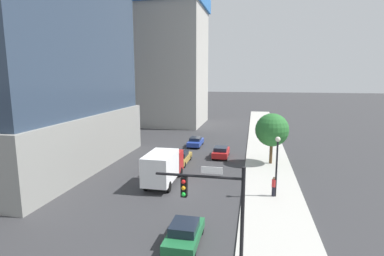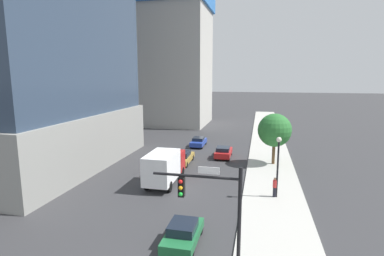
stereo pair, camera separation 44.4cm
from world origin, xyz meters
TOP-DOWN VIEW (x-y plane):
  - sidewalk at (7.87, 20.00)m, footprint 5.29×120.00m
  - construction_building at (-12.63, 53.00)m, footprint 22.37×24.55m
  - traffic_light_pole at (4.22, 2.66)m, footprint 4.65×0.48m
  - street_lamp at (8.09, 14.06)m, footprint 0.44×0.44m
  - street_tree at (8.20, 24.49)m, footprint 3.93×3.93m
  - car_blue at (-2.51, 32.14)m, footprint 1.87×4.40m
  - car_red at (1.98, 26.49)m, footprint 1.94×4.16m
  - car_green at (1.98, 5.31)m, footprint 1.95×4.10m
  - car_gold at (-2.51, 22.78)m, footprint 1.80×4.75m
  - box_truck at (-2.51, 15.43)m, footprint 2.48×6.58m
  - pedestrian_red_shirt at (7.92, 14.06)m, footprint 0.34×0.34m

SIDE VIEW (x-z plane):
  - sidewalk at x=7.87m, z-range 0.00..0.15m
  - car_blue at x=-2.51m, z-range 0.01..1.39m
  - car_green at x=1.98m, z-range 0.00..1.44m
  - car_gold at x=-2.51m, z-range -0.01..1.47m
  - car_red at x=1.98m, z-range 0.00..1.49m
  - pedestrian_red_shirt at x=7.92m, z-range 0.17..1.90m
  - box_truck at x=-2.51m, z-range 0.19..3.49m
  - street_lamp at x=8.09m, z-range 1.01..6.32m
  - traffic_light_pole at x=4.22m, z-range 1.18..7.09m
  - street_tree at x=8.20m, z-range 1.20..7.25m
  - construction_building at x=-12.63m, z-range -2.22..32.69m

